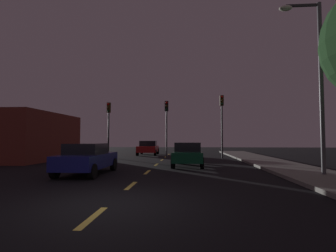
{
  "coord_description": "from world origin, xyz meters",
  "views": [
    {
      "loc": [
        1.99,
        -6.68,
        1.65
      ],
      "look_at": [
        0.51,
        13.48,
        2.65
      ],
      "focal_mm": 28.18,
      "sensor_mm": 36.0,
      "label": 1
    }
  ],
  "objects_px": {
    "traffic_signal_right": "(222,114)",
    "street_lamp_right": "(315,72)",
    "traffic_signal_left": "(109,119)",
    "car_oncoming_far": "(148,148)",
    "traffic_signal_center": "(167,118)",
    "car_stopped_ahead": "(188,154)",
    "car_adjacent_lane": "(87,158)"
  },
  "relations": [
    {
      "from": "car_oncoming_far",
      "to": "car_stopped_ahead",
      "type": "bearing_deg",
      "value": -69.54
    },
    {
      "from": "car_stopped_ahead",
      "to": "car_oncoming_far",
      "type": "distance_m",
      "value": 11.71
    },
    {
      "from": "traffic_signal_left",
      "to": "traffic_signal_right",
      "type": "distance_m",
      "value": 10.03
    },
    {
      "from": "car_oncoming_far",
      "to": "street_lamp_right",
      "type": "distance_m",
      "value": 18.6
    },
    {
      "from": "traffic_signal_center",
      "to": "street_lamp_right",
      "type": "distance_m",
      "value": 13.51
    },
    {
      "from": "traffic_signal_right",
      "to": "street_lamp_right",
      "type": "bearing_deg",
      "value": -77.27
    },
    {
      "from": "car_adjacent_lane",
      "to": "street_lamp_right",
      "type": "xyz_separation_m",
      "value": [
        10.25,
        -0.4,
        3.82
      ]
    },
    {
      "from": "traffic_signal_right",
      "to": "car_adjacent_lane",
      "type": "distance_m",
      "value": 13.67
    },
    {
      "from": "traffic_signal_left",
      "to": "car_oncoming_far",
      "type": "bearing_deg",
      "value": 54.68
    },
    {
      "from": "car_oncoming_far",
      "to": "street_lamp_right",
      "type": "xyz_separation_m",
      "value": [
        9.61,
        -15.46,
        3.82
      ]
    },
    {
      "from": "car_adjacent_lane",
      "to": "car_oncoming_far",
      "type": "xyz_separation_m",
      "value": [
        0.64,
        15.06,
        0.01
      ]
    },
    {
      "from": "car_stopped_ahead",
      "to": "street_lamp_right",
      "type": "height_order",
      "value": "street_lamp_right"
    },
    {
      "from": "traffic_signal_left",
      "to": "car_oncoming_far",
      "type": "height_order",
      "value": "traffic_signal_left"
    },
    {
      "from": "traffic_signal_right",
      "to": "street_lamp_right",
      "type": "height_order",
      "value": "street_lamp_right"
    },
    {
      "from": "traffic_signal_left",
      "to": "car_stopped_ahead",
      "type": "bearing_deg",
      "value": -43.91
    },
    {
      "from": "traffic_signal_left",
      "to": "traffic_signal_center",
      "type": "relative_size",
      "value": 0.98
    },
    {
      "from": "traffic_signal_left",
      "to": "street_lamp_right",
      "type": "relative_size",
      "value": 0.64
    },
    {
      "from": "traffic_signal_center",
      "to": "car_adjacent_lane",
      "type": "height_order",
      "value": "traffic_signal_center"
    },
    {
      "from": "traffic_signal_left",
      "to": "car_stopped_ahead",
      "type": "height_order",
      "value": "traffic_signal_left"
    },
    {
      "from": "car_stopped_ahead",
      "to": "car_oncoming_far",
      "type": "relative_size",
      "value": 1.07
    },
    {
      "from": "street_lamp_right",
      "to": "traffic_signal_center",
      "type": "bearing_deg",
      "value": 123.15
    },
    {
      "from": "traffic_signal_left",
      "to": "car_oncoming_far",
      "type": "relative_size",
      "value": 1.24
    },
    {
      "from": "traffic_signal_right",
      "to": "car_adjacent_lane",
      "type": "bearing_deg",
      "value": -125.32
    },
    {
      "from": "traffic_signal_right",
      "to": "car_oncoming_far",
      "type": "bearing_deg",
      "value": 149.39
    },
    {
      "from": "traffic_signal_center",
      "to": "car_oncoming_far",
      "type": "relative_size",
      "value": 1.26
    },
    {
      "from": "car_stopped_ahead",
      "to": "street_lamp_right",
      "type": "bearing_deg",
      "value": -39.12
    },
    {
      "from": "car_adjacent_lane",
      "to": "street_lamp_right",
      "type": "distance_m",
      "value": 10.95
    },
    {
      "from": "car_oncoming_far",
      "to": "traffic_signal_right",
      "type": "bearing_deg",
      "value": -30.61
    },
    {
      "from": "traffic_signal_left",
      "to": "traffic_signal_center",
      "type": "bearing_deg",
      "value": 0.0
    },
    {
      "from": "traffic_signal_center",
      "to": "street_lamp_right",
      "type": "height_order",
      "value": "street_lamp_right"
    },
    {
      "from": "car_adjacent_lane",
      "to": "car_oncoming_far",
      "type": "relative_size",
      "value": 1.05
    },
    {
      "from": "street_lamp_right",
      "to": "traffic_signal_right",
      "type": "bearing_deg",
      "value": 102.73
    }
  ]
}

